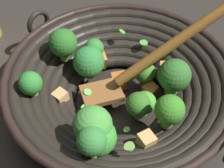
% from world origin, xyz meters
% --- Properties ---
extents(ground_plane, '(4.00, 4.00, 0.00)m').
position_xyz_m(ground_plane, '(0.00, 0.00, 0.00)').
color(ground_plane, '#332D28').
extents(wok, '(0.40, 0.42, 0.21)m').
position_xyz_m(wok, '(-0.00, 0.00, 0.06)').
color(wok, black).
rests_on(wok, ground).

